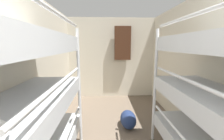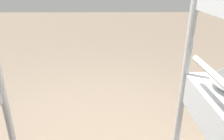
{
  "view_description": "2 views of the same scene",
  "coord_description": "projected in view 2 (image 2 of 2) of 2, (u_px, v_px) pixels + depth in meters",
  "views": [
    {
      "loc": [
        -0.18,
        0.17,
        1.48
      ],
      "look_at": [
        -0.07,
        2.59,
        1.08
      ],
      "focal_mm": 24.0,
      "sensor_mm": 36.0,
      "label": 1
    },
    {
      "loc": [
        -0.1,
        1.79,
        1.56
      ],
      "look_at": [
        -0.11,
        0.86,
        1.18
      ],
      "focal_mm": 35.0,
      "sensor_mm": 36.0,
      "label": 2
    }
  ],
  "objects": []
}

